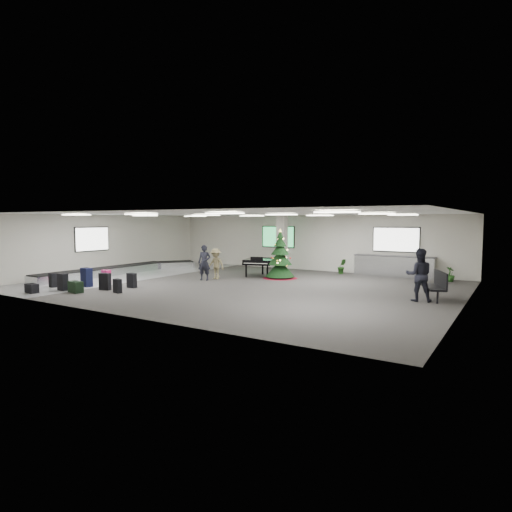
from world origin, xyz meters
The scene contains 22 objects.
ground centered at (0.00, 0.00, 0.00)m, with size 18.00×18.00×0.00m, color #32302D.
room_envelope centered at (-0.38, 0.67, 2.33)m, with size 18.02×14.02×3.21m.
baggage_carousel centered at (-7.84, -0.08, 0.21)m, with size 2.28×9.71×0.43m.
service_counter centered at (5.00, 6.65, 0.55)m, with size 4.05×0.65×1.08m.
suitcase_0 centered at (-5.50, -5.10, 0.35)m, with size 0.47×0.28×0.72m.
suitcase_1 centered at (-4.15, -4.07, 0.35)m, with size 0.50×0.35×0.73m.
pink_suitcase centered at (-5.32, -3.06, 0.33)m, with size 0.45×0.28×0.68m.
suitcase_3 centered at (-3.66, -3.07, 0.31)m, with size 0.43×0.25×0.65m.
navy_suitcase centered at (-5.56, -3.91, 0.41)m, with size 0.58×0.40×0.84m.
suitcase_5 centered at (-6.64, -4.81, 0.31)m, with size 0.45×0.31×0.64m.
green_duffel centered at (-4.63, -5.12, 0.23)m, with size 0.73×0.44×0.48m.
suitcase_7 centered at (-3.14, -4.28, 0.28)m, with size 0.42×0.28×0.58m.
suitcase_8 centered at (-6.59, -3.21, 0.30)m, with size 0.45×0.34×0.61m.
black_duffel centered at (-6.00, -6.13, 0.19)m, with size 0.59×0.35×0.39m.
christmas_tree centered at (0.34, 2.94, 0.85)m, with size 1.75×1.75×2.49m.
grand_piano centered at (-1.00, 3.15, 0.75)m, with size 1.89×2.18×1.05m.
bench centered at (8.00, 0.73, 0.60)m, with size 1.20×1.77×1.07m.
traveler_a centered at (-2.43, 0.38, 0.86)m, with size 0.63×0.41×1.72m, color black.
traveler_b centered at (-2.21, 1.00, 0.76)m, with size 0.98×0.56×1.52m, color olive.
traveler_bench centered at (7.49, 0.22, 0.95)m, with size 0.92×0.72×1.90m, color black.
potted_plant_left centered at (2.33, 6.27, 0.41)m, with size 0.45×0.36×0.82m, color #123913.
potted_plant_right centered at (7.75, 6.17, 0.36)m, with size 0.40×0.40×0.71m, color #123913.
Camera 1 is at (10.56, -15.74, 2.91)m, focal length 30.00 mm.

